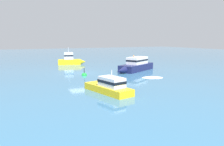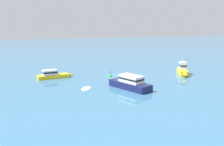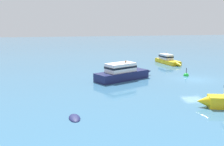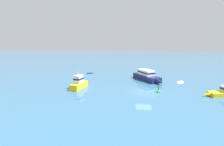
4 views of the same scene
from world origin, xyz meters
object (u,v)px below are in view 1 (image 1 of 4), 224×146
tender (129,61)px  channel_buoy (84,75)px  cabin_cruiser (71,60)px  motor_cruiser (136,65)px  skiff (152,78)px  powerboat (108,86)px

tender → channel_buoy: channel_buoy is taller
cabin_cruiser → motor_cruiser: (6.48, -12.21, -0.00)m
skiff → tender: size_ratio=1.52×
tender → motor_cruiser: size_ratio=0.23×
skiff → cabin_cruiser: size_ratio=0.56×
powerboat → channel_buoy: bearing=-18.8°
cabin_cruiser → channel_buoy: cabin_cruiser is taller
motor_cruiser → channel_buoy: bearing=-22.9°
skiff → powerboat: size_ratio=0.44×
skiff → motor_cruiser: motor_cruiser is taller
cabin_cruiser → skiff: bearing=-59.0°
tender → cabin_cruiser: bearing=87.7°
cabin_cruiser → channel_buoy: size_ratio=3.75×
cabin_cruiser → tender: bearing=17.2°
skiff → cabin_cruiser: bearing=-48.3°
powerboat → channel_buoy: size_ratio=4.81×
powerboat → channel_buoy: (1.20, 9.81, -0.58)m
powerboat → motor_cruiser: bearing=-54.1°
tender → channel_buoy: size_ratio=1.38×
tender → powerboat: 28.12m
cabin_cruiser → powerboat: size_ratio=0.78×
cabin_cruiser → channel_buoy: bearing=-82.8°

